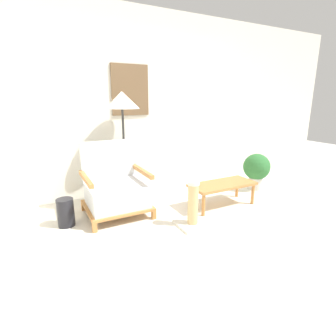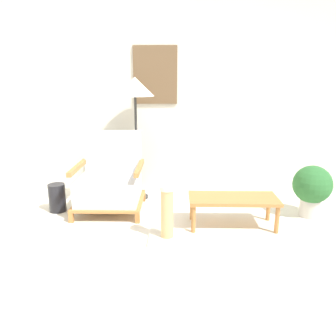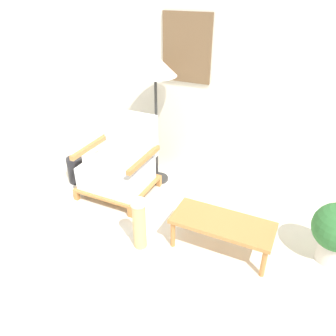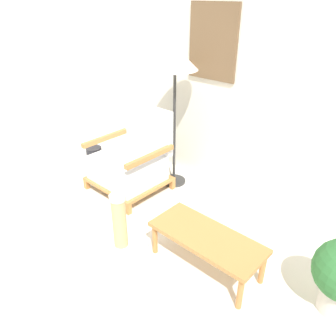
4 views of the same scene
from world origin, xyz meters
name	(u,v)px [view 1 (image 1 of 4)]	position (x,y,z in m)	size (l,w,h in m)	color
ground_plane	(225,248)	(0.00, 0.00, 0.00)	(14.00, 14.00, 0.00)	silver
wall_back	(143,104)	(0.00, 2.04, 1.35)	(8.00, 0.09, 2.70)	silver
armchair	(115,189)	(-0.71, 1.29, 0.33)	(0.77, 0.71, 0.90)	#B2753D
floor_lamp	(122,105)	(-0.44, 1.70, 1.35)	(0.47, 0.47, 1.53)	#2D2D2D
coffee_table	(222,186)	(0.65, 0.86, 0.28)	(0.91, 0.40, 0.32)	#B2753D
vase	(66,212)	(-1.33, 1.23, 0.16)	(0.19, 0.19, 0.33)	black
potted_plant	(256,169)	(1.57, 1.15, 0.34)	(0.42, 0.42, 0.58)	beige
scratching_post	(193,209)	(-0.03, 0.55, 0.20)	(0.35, 0.35, 0.54)	beige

